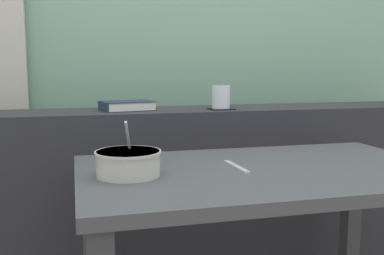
{
  "coord_description": "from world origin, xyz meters",
  "views": [
    {
      "loc": [
        -0.54,
        -1.37,
        1.02
      ],
      "look_at": [
        -0.06,
        0.49,
        0.76
      ],
      "focal_mm": 42.41,
      "sensor_mm": 36.0,
      "label": 1
    }
  ],
  "objects_px": {
    "closed_book": "(127,106)",
    "soup_bowl": "(128,163)",
    "breakfast_table": "(263,202)",
    "juice_glass": "(221,98)",
    "fork_utensil": "(236,167)",
    "coaster_square": "(221,109)"
  },
  "relations": [
    {
      "from": "fork_utensil",
      "to": "closed_book",
      "type": "bearing_deg",
      "value": 110.3
    },
    {
      "from": "closed_book",
      "to": "fork_utensil",
      "type": "bearing_deg",
      "value": -67.02
    },
    {
      "from": "breakfast_table",
      "to": "fork_utensil",
      "type": "bearing_deg",
      "value": 163.6
    },
    {
      "from": "closed_book",
      "to": "juice_glass",
      "type": "bearing_deg",
      "value": -9.04
    },
    {
      "from": "closed_book",
      "to": "soup_bowl",
      "type": "height_order",
      "value": "closed_book"
    },
    {
      "from": "coaster_square",
      "to": "fork_utensil",
      "type": "xyz_separation_m",
      "value": [
        -0.13,
        -0.56,
        -0.13
      ]
    },
    {
      "from": "juice_glass",
      "to": "soup_bowl",
      "type": "xyz_separation_m",
      "value": [
        -0.47,
        -0.58,
        -0.14
      ]
    },
    {
      "from": "closed_book",
      "to": "fork_utensil",
      "type": "distance_m",
      "value": 0.69
    },
    {
      "from": "coaster_square",
      "to": "juice_glass",
      "type": "distance_m",
      "value": 0.05
    },
    {
      "from": "breakfast_table",
      "to": "closed_book",
      "type": "xyz_separation_m",
      "value": [
        -0.35,
        0.65,
        0.26
      ]
    },
    {
      "from": "coaster_square",
      "to": "soup_bowl",
      "type": "height_order",
      "value": "soup_bowl"
    },
    {
      "from": "closed_book",
      "to": "soup_bowl",
      "type": "distance_m",
      "value": 0.66
    },
    {
      "from": "soup_bowl",
      "to": "juice_glass",
      "type": "bearing_deg",
      "value": 51.16
    },
    {
      "from": "soup_bowl",
      "to": "fork_utensil",
      "type": "relative_size",
      "value": 1.11
    },
    {
      "from": "breakfast_table",
      "to": "closed_book",
      "type": "height_order",
      "value": "closed_book"
    },
    {
      "from": "closed_book",
      "to": "fork_utensil",
      "type": "relative_size",
      "value": 1.4
    },
    {
      "from": "juice_glass",
      "to": "fork_utensil",
      "type": "bearing_deg",
      "value": -103.38
    },
    {
      "from": "juice_glass",
      "to": "closed_book",
      "type": "xyz_separation_m",
      "value": [
        -0.4,
        0.06,
        -0.03
      ]
    },
    {
      "from": "coaster_square",
      "to": "closed_book",
      "type": "bearing_deg",
      "value": 170.96
    },
    {
      "from": "coaster_square",
      "to": "juice_glass",
      "type": "height_order",
      "value": "juice_glass"
    },
    {
      "from": "juice_glass",
      "to": "breakfast_table",
      "type": "bearing_deg",
      "value": -95.12
    },
    {
      "from": "soup_bowl",
      "to": "breakfast_table",
      "type": "bearing_deg",
      "value": -0.11
    }
  ]
}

